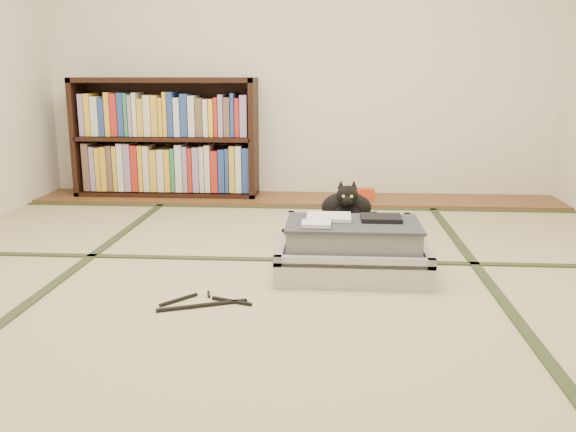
{
  "coord_description": "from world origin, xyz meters",
  "views": [
    {
      "loc": [
        0.26,
        -2.63,
        0.93
      ],
      "look_at": [
        0.05,
        0.35,
        0.25
      ],
      "focal_mm": 38.0,
      "sensor_mm": 36.0,
      "label": 1
    }
  ],
  "objects": [
    {
      "name": "cable_coil",
      "position": [
        0.53,
        0.72,
        0.15
      ],
      "size": [
        0.1,
        0.1,
        0.02
      ],
      "color": "white",
      "rests_on": "suitcase"
    },
    {
      "name": "cat",
      "position": [
        0.35,
        0.68,
        0.23
      ],
      "size": [
        0.32,
        0.32,
        0.26
      ],
      "color": "black",
      "rests_on": "suitcase"
    },
    {
      "name": "suitcase",
      "position": [
        0.37,
        0.39,
        0.1
      ],
      "size": [
        0.72,
        0.96,
        0.28
      ],
      "color": "#B3B3B8",
      "rests_on": "floor"
    },
    {
      "name": "wood_strip",
      "position": [
        0.0,
        2.0,
        0.01
      ],
      "size": [
        4.0,
        0.5,
        0.02
      ],
      "primitive_type": "cube",
      "color": "brown",
      "rests_on": "ground"
    },
    {
      "name": "floor",
      "position": [
        0.0,
        0.0,
        0.0
      ],
      "size": [
        4.5,
        4.5,
        0.0
      ],
      "primitive_type": "plane",
      "color": "tan",
      "rests_on": "ground"
    },
    {
      "name": "red_item",
      "position": [
        0.53,
        2.03,
        0.06
      ],
      "size": [
        0.15,
        0.1,
        0.07
      ],
      "primitive_type": "cube",
      "rotation": [
        0.0,
        0.0,
        -0.04
      ],
      "color": "red",
      "rests_on": "wood_strip"
    },
    {
      "name": "bookcase",
      "position": [
        -1.03,
        2.07,
        0.45
      ],
      "size": [
        1.42,
        0.32,
        0.92
      ],
      "color": "black",
      "rests_on": "wood_strip"
    },
    {
      "name": "tatami_borders",
      "position": [
        0.0,
        0.49,
        0.0
      ],
      "size": [
        4.0,
        4.5,
        0.01
      ],
      "color": "#2D381E",
      "rests_on": "ground"
    },
    {
      "name": "hanger",
      "position": [
        -0.26,
        -0.25,
        0.01
      ],
      "size": [
        0.39,
        0.25,
        0.01
      ],
      "color": "black",
      "rests_on": "floor"
    }
  ]
}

